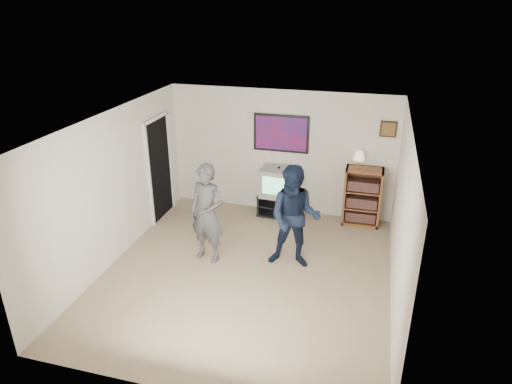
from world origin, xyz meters
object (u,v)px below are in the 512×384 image
at_px(crt_television, 279,182).
at_px(person_tall, 207,213).
at_px(media_stand, 281,205).
at_px(bookshelf, 362,197).
at_px(person_short, 295,218).

relative_size(crt_television, person_tall, 0.40).
relative_size(media_stand, crt_television, 1.35).
height_order(crt_television, bookshelf, bookshelf).
distance_m(crt_television, person_tall, 2.09).
xyz_separation_m(media_stand, bookshelf, (1.59, 0.05, 0.35)).
xyz_separation_m(media_stand, person_tall, (-0.83, -1.94, 0.63)).
bearing_deg(crt_television, person_short, -66.34).
bearing_deg(media_stand, crt_television, -175.30).
bearing_deg(bookshelf, person_tall, -140.56).
xyz_separation_m(media_stand, crt_television, (-0.05, 0.00, 0.51)).
distance_m(bookshelf, person_short, 2.08).
relative_size(person_tall, person_short, 0.97).
relative_size(bookshelf, person_short, 0.66).
distance_m(person_tall, person_short, 1.44).
relative_size(bookshelf, person_tall, 0.68).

